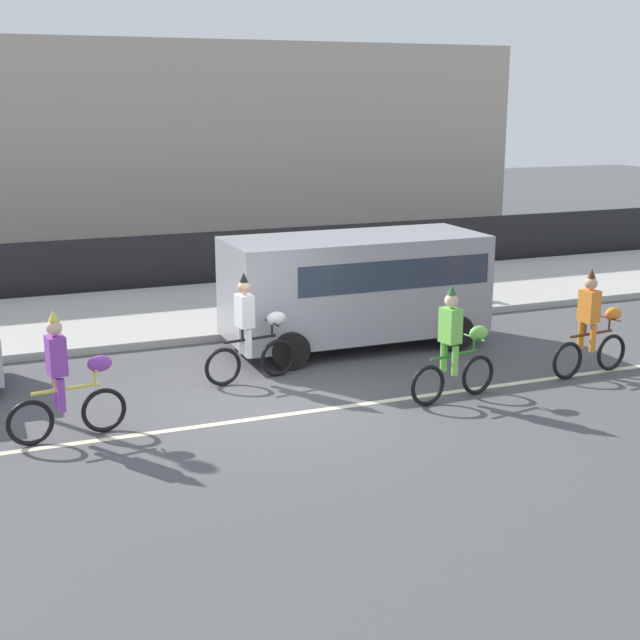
# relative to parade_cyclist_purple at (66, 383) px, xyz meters

# --- Properties ---
(ground_plane) EXTENTS (80.00, 80.00, 0.00)m
(ground_plane) POSITION_rel_parade_cyclist_purple_xyz_m (3.34, 0.26, -0.84)
(ground_plane) COLOR #4C4C4F
(road_centre_line) EXTENTS (36.00, 0.14, 0.01)m
(road_centre_line) POSITION_rel_parade_cyclist_purple_xyz_m (3.34, -0.24, -0.84)
(road_centre_line) COLOR beige
(road_centre_line) RESTS_ON ground
(sidewalk_curb) EXTENTS (60.00, 5.00, 0.15)m
(sidewalk_curb) POSITION_rel_parade_cyclist_purple_xyz_m (3.34, 6.76, -0.77)
(sidewalk_curb) COLOR #ADAAA3
(sidewalk_curb) RESTS_ON ground
(fence_line) EXTENTS (40.00, 0.08, 1.40)m
(fence_line) POSITION_rel_parade_cyclist_purple_xyz_m (3.34, 9.66, -0.14)
(fence_line) COLOR black
(fence_line) RESTS_ON ground
(building_backdrop) EXTENTS (28.00, 8.00, 6.45)m
(building_backdrop) POSITION_rel_parade_cyclist_purple_xyz_m (2.52, 18.26, 2.38)
(building_backdrop) COLOR #B2A899
(building_backdrop) RESTS_ON ground
(parade_cyclist_purple) EXTENTS (1.71, 0.52, 1.92)m
(parade_cyclist_purple) POSITION_rel_parade_cyclist_purple_xyz_m (0.00, 0.00, 0.00)
(parade_cyclist_purple) COLOR black
(parade_cyclist_purple) RESTS_ON ground
(parade_cyclist_zebra) EXTENTS (1.71, 0.52, 1.92)m
(parade_cyclist_zebra) POSITION_rel_parade_cyclist_purple_xyz_m (3.24, 1.59, 0.00)
(parade_cyclist_zebra) COLOR black
(parade_cyclist_zebra) RESTS_ON ground
(parade_cyclist_lime) EXTENTS (1.70, 0.54, 1.92)m
(parade_cyclist_lime) POSITION_rel_parade_cyclist_purple_xyz_m (5.98, -0.57, 0.00)
(parade_cyclist_lime) COLOR black
(parade_cyclist_lime) RESTS_ON ground
(parade_cyclist_orange) EXTENTS (1.72, 0.51, 1.92)m
(parade_cyclist_orange) POSITION_rel_parade_cyclist_purple_xyz_m (8.89, -0.29, 0.00)
(parade_cyclist_orange) COLOR black
(parade_cyclist_orange) RESTS_ON ground
(parked_van_grey) EXTENTS (5.00, 2.22, 2.18)m
(parked_van_grey) POSITION_rel_parade_cyclist_purple_xyz_m (5.86, 2.96, 0.44)
(parked_van_grey) COLOR #99999E
(parked_van_grey) RESTS_ON ground
(pedestrian_onlooker) EXTENTS (0.32, 0.20, 1.62)m
(pedestrian_onlooker) POSITION_rel_parade_cyclist_purple_xyz_m (8.99, 6.32, 0.17)
(pedestrian_onlooker) COLOR #33333D
(pedestrian_onlooker) RESTS_ON sidewalk_curb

